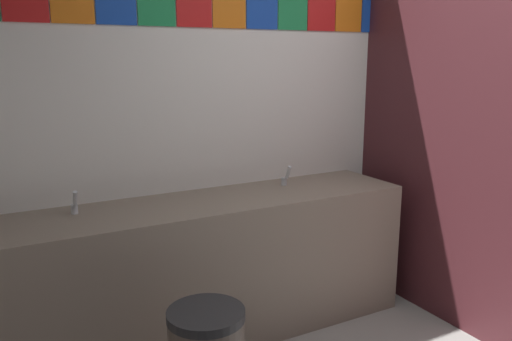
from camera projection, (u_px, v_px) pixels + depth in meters
The scene contains 6 objects.
wall_back at pixel (302, 94), 3.52m from camera, with size 4.54×0.09×2.80m.
vanity_counter at pixel (199, 270), 3.02m from camera, with size 2.60×0.56×0.84m.
faucet_left at pixel (75, 205), 2.70m from camera, with size 0.04×0.10×0.14m.
faucet_right at pixel (286, 178), 3.31m from camera, with size 0.04×0.10×0.14m.
stall_divider at pixel (508, 157), 2.97m from camera, with size 0.92×1.60×2.18m.
toilet at pixel (451, 241), 3.86m from camera, with size 0.39×0.49×0.74m.
Camera 1 is at (-1.98, -1.23, 1.65)m, focal length 36.16 mm.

